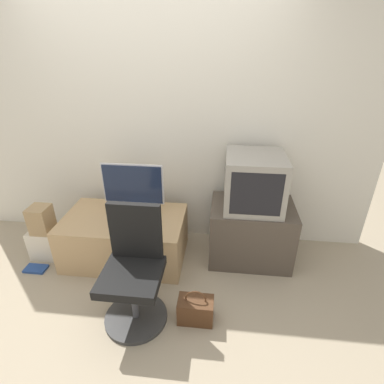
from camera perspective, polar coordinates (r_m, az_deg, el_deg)
ground_plane at (r=2.62m, az=-12.05°, el=-23.48°), size 12.00×12.00×0.00m
wall_back at (r=3.04m, az=-6.90°, el=13.55°), size 4.40×0.05×2.60m
desk at (r=3.10m, az=-12.56°, el=-8.44°), size 1.17×0.70×0.47m
side_stand at (r=3.05m, az=11.08°, el=-7.49°), size 0.79×0.55×0.59m
main_monitor at (r=2.92m, az=-11.16°, el=0.93°), size 0.59×0.18×0.51m
keyboard at (r=2.86m, az=-11.49°, el=-5.87°), size 0.30×0.13×0.01m
mouse at (r=2.80m, az=-7.49°, el=-6.07°), size 0.05×0.04×0.03m
crt_tv at (r=2.78m, az=11.74°, el=1.95°), size 0.53×0.53×0.50m
office_chair at (r=2.40m, az=-11.00°, el=-15.02°), size 0.50×0.50×0.95m
cardboard_box_lower at (r=3.41m, az=-25.82°, el=-8.84°), size 0.32×0.21×0.31m
cardboard_box_upper at (r=3.26m, az=-26.83°, el=-4.69°), size 0.19×0.19×0.27m
handbag at (r=2.53m, az=0.69°, el=-21.48°), size 0.28×0.17×0.30m
book at (r=3.37m, az=-27.60°, el=-12.82°), size 0.21×0.12×0.02m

